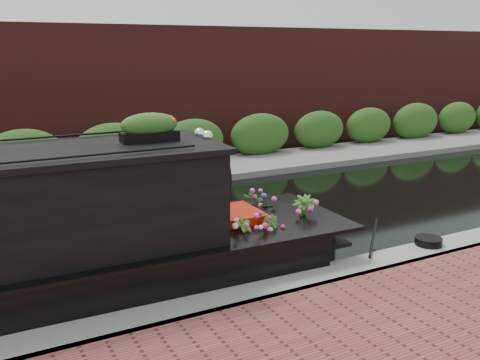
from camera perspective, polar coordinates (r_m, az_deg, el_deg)
name	(u,v)px	position (r m, az deg, el deg)	size (l,w,h in m)	color
ground	(189,229)	(10.17, -5.42, -5.25)	(80.00, 80.00, 0.00)	black
near_bank_coping	(284,300)	(7.46, 4.71, -12.61)	(40.00, 0.60, 0.50)	gray
far_bank_path	(126,182)	(13.99, -12.11, -0.17)	(40.00, 2.40, 0.34)	slate
far_hedge	(116,174)	(14.84, -13.09, 0.58)	(40.00, 1.10, 2.80)	#28511B
far_brick_wall	(97,160)	(16.83, -14.98, 2.03)	(40.00, 1.00, 8.00)	#4A1C19
rope_fender	(320,239)	(9.25, 8.55, -6.28)	(0.32, 0.32, 0.41)	brown
coiled_mooring_rope	(429,241)	(9.15, 19.47, -6.18)	(0.43, 0.43, 0.12)	black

